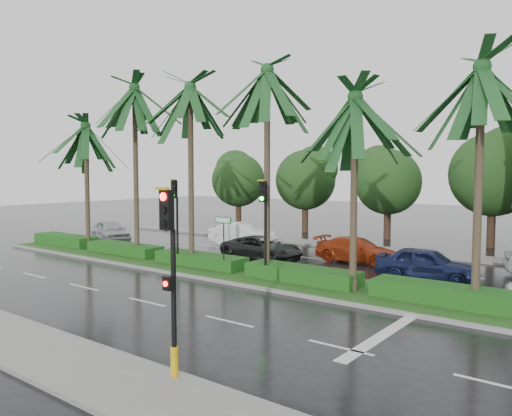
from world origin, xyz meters
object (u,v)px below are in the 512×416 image
Objects in this scene: car_silver at (111,231)px; car_blue at (427,264)px; street_sign at (223,230)px; car_red at (357,250)px; car_white at (242,234)px; car_darkgrey at (262,248)px; signal_near at (170,275)px; signal_median_left at (176,209)px.

car_silver is 21.85m from car_blue.
street_sign is 0.59× the size of car_silver.
car_silver is at bearing 98.91° from car_red.
car_darkgrey is at bearing -138.73° from car_white.
car_red is 5.09m from car_blue.
car_white is at bearing -42.36° from car_silver.
street_sign reaches higher than car_blue.
signal_near is 0.98× the size of car_silver.
car_darkgrey is at bearing 84.87° from car_blue.
car_white is (-2.47, 8.39, -2.26)m from signal_median_left.
signal_median_left reaches higher than car_darkgrey.
signal_median_left reaches higher than car_silver.
car_darkgrey is at bearing -67.68° from car_silver.
car_darkgrey is (-0.97, 4.36, -1.46)m from street_sign.
signal_median_left is at bearing 136.32° from car_red.
car_blue is at bearing -118.80° from car_red.
street_sign reaches higher than car_silver.
car_white is (8.34, 4.34, -0.02)m from car_silver.
car_red is (17.34, 3.01, -0.09)m from car_silver.
street_sign reaches higher than car_red.
car_blue reaches higher than car_white.
signal_median_left reaches higher than car_red.
car_blue is at bearing -68.18° from car_silver.
street_sign reaches higher than car_white.
signal_median_left is 0.99× the size of car_blue.
signal_near is 25.00m from car_silver.
car_silver reaches higher than car_red.
street_sign is at bearing -154.47° from car_white.
car_white is at bearing 80.66° from car_red.
car_white is 9.10m from car_red.
car_blue is (11.03, 4.68, -2.25)m from signal_median_left.
car_darkgrey is at bearing 65.92° from signal_median_left.
car_darkgrey is at bearing 102.58° from street_sign.
street_sign is (-7.00, 9.87, -0.38)m from signal_near.
car_white is 14.00m from car_blue.
signal_median_left is (-10.00, 9.69, 0.49)m from signal_near.
car_darkgrey is (2.03, 4.54, -2.34)m from signal_median_left.
car_blue is at bearing 85.91° from signal_near.
car_silver is 0.94× the size of car_darkgrey.
car_silver is 17.60m from car_red.
car_darkgrey is (4.50, -3.85, -0.08)m from car_white.
signal_median_left reaches higher than car_blue.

